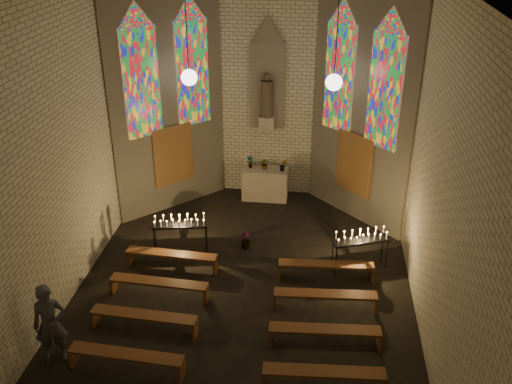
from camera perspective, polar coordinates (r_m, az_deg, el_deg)
floor at (r=13.42m, az=-1.62°, el=-11.47°), size 12.00×12.00×0.00m
room at (r=14.59m, az=0.12°, el=8.53°), size 8.22×12.43×7.00m
altar at (r=17.74m, az=0.90°, el=0.80°), size 1.40×0.60×1.00m
flower_vase_left at (r=17.54m, az=-0.59°, el=3.02°), size 0.22×0.15×0.41m
flower_vase_center at (r=17.46m, az=0.88°, el=2.83°), size 0.33×0.29×0.36m
flower_vase_right at (r=17.36m, az=2.71°, el=2.68°), size 0.23×0.19×0.38m
aisle_flower_pot at (r=15.37m, az=-1.05°, el=-4.82°), size 0.35×0.35×0.47m
votive_stand_left at (r=14.96m, az=-7.66°, el=-3.04°), size 1.48×0.59×1.06m
votive_stand_right at (r=14.41m, az=10.47°, el=-4.55°), size 1.48×0.83×1.06m
pew_left_0 at (r=14.65m, az=-8.43°, el=-6.32°), size 2.35×0.47×0.45m
pew_right_0 at (r=14.22m, az=7.01°, el=-7.37°), size 2.35×0.47×0.45m
pew_left_1 at (r=13.71m, az=-9.68°, el=-9.05°), size 2.35×0.47×0.45m
pew_right_1 at (r=13.24m, az=6.96°, el=-10.30°), size 2.35×0.47×0.45m
pew_left_2 at (r=12.81m, az=-11.15°, el=-12.17°), size 2.35×0.47×0.45m
pew_right_2 at (r=12.31m, az=6.89°, el=-13.68°), size 2.35×0.47×0.45m
pew_left_3 at (r=11.96m, az=-12.86°, el=-15.73°), size 2.35×0.47×0.45m
pew_right_3 at (r=11.43m, az=6.81°, el=-17.60°), size 2.35×0.47×0.45m
visitor at (r=12.30m, az=-19.90°, el=-12.31°), size 0.76×0.64×1.77m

